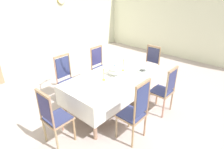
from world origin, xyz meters
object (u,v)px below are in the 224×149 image
Objects in this scene: chair_north_a at (67,79)px; candlestick_west at (104,74)px; chair_south_a at (135,111)px; candlestick_east at (123,64)px; chair_south_b at (164,89)px; chair_head_west at (54,116)px; bowl_near_right at (142,71)px; spoon_primary at (137,76)px; bowl_near_left at (135,78)px; spoon_secondary at (144,70)px; mounted_clock at (61,0)px; soup_tureen at (115,70)px; chair_head_east at (150,65)px; chair_north_b at (100,66)px.

chair_north_a is 1.04m from candlestick_west.
chair_south_a is 3.19× the size of candlestick_east.
chair_head_west is (-2.06, 0.95, 0.00)m from chair_south_b.
bowl_near_right is at bearing 89.28° from chair_south_b.
spoon_primary is at bearing -173.58° from bowl_near_right.
bowl_near_left reaches higher than spoon_secondary.
chair_south_b is at bearing -54.75° from bowl_near_left.
candlestick_west is 0.73m from spoon_primary.
chair_south_a is 1.11× the size of chair_head_west.
candlestick_west is 0.94× the size of candlestick_east.
mounted_clock is (0.76, 4.52, 1.53)m from chair_south_b.
bowl_near_left is at bearing -109.87° from candlestick_east.
candlestick_east is (0.29, 0.00, 0.04)m from soup_tureen.
spoon_secondary is at bearing -28.91° from soup_tureen.
bowl_near_right is (0.51, -0.37, -0.08)m from soup_tureen.
spoon_secondary is at bearing 26.75° from chair_south_a.
chair_head_east reaches higher than bowl_near_right.
bowl_near_right is (1.09, -1.33, 0.22)m from chair_north_a.
soup_tureen is 0.73m from spoon_secondary.
candlestick_west reaches higher than spoon_secondary.
candlestick_east is at bearing 120.47° from bowl_near_right.
spoon_primary is at bearing 33.89° from chair_south_a.
bowl_near_left is (-0.37, -1.39, 0.23)m from chair_north_b.
spoon_primary and spoon_secondary have the same top height.
chair_north_b reaches higher than spoon_secondary.
chair_head_east is at bearing 24.75° from chair_south_a.
bowl_near_left is at bearing -72.68° from soup_tureen.
chair_south_a is 3.41× the size of candlestick_west.
chair_north_b is 1.32m from candlestick_west.
spoon_secondary is (2.19, -0.35, 0.22)m from chair_head_west.
bowl_near_right is at bearing 90.32° from chair_north_b.
soup_tureen is at bearing 90.00° from chair_head_east.
spoon_secondary is at bearing 111.86° from chair_head_east.
chair_north_a reaches higher than spoon_primary.
chair_south_b is 0.63m from bowl_near_right.
candlestick_east is at bearing 77.41° from chair_north_b.
candlestick_west is at bearing 137.88° from bowl_near_left.
candlestick_east is at bearing 83.45° from spoon_primary.
chair_south_a is 1.37m from spoon_secondary.
chair_north_a is 1.58m from bowl_near_left.
chair_head_west is at bearing 180.00° from soup_tureen.
chair_head_east is 1.34m from spoon_primary.
mounted_clock reaches higher than chair_south_b.
chair_south_a is 4.22× the size of soup_tureen.
mounted_clock is (-0.24, 3.56, 1.53)m from chair_head_east.
chair_south_a reaches higher than bowl_near_left.
candlestick_west is 1.04m from spoon_secondary.
chair_south_b is 0.66m from spoon_secondary.
bowl_near_right is (0.01, 0.58, 0.24)m from chair_south_b.
chair_south_b is at bearing 133.63° from chair_head_east.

